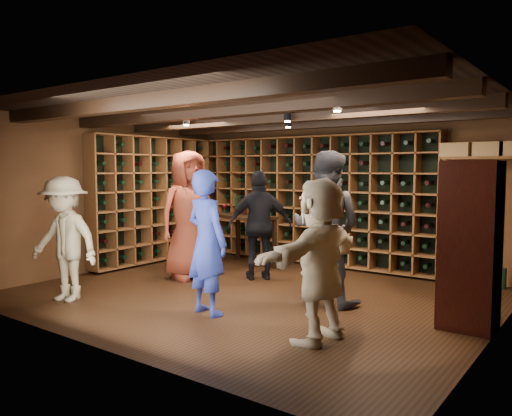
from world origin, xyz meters
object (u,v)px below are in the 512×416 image
Objects in this scene: man_grey_suit at (326,228)px; guest_khaki at (64,239)px; guest_woman_black at (260,225)px; tasting_table at (244,221)px; guest_beige at (320,260)px; man_blue_shirt at (207,242)px; guest_red_floral at (188,215)px; display_cabinet at (470,249)px.

man_grey_suit is 3.33m from guest_khaki.
tasting_table is at bearing -83.13° from guest_woman_black.
tasting_table is at bearing 70.27° from guest_khaki.
guest_khaki is 3.43m from guest_beige.
man_blue_shirt is 1.51m from guest_beige.
man_grey_suit is 1.47× the size of tasting_table.
tasting_table is (-2.33, 1.34, -0.17)m from man_grey_suit.
display_cabinet is at bearing -75.75° from guest_red_floral.
guest_woman_black is at bearing -62.21° from man_blue_shirt.
man_blue_shirt is 1.52m from man_grey_suit.
guest_red_floral is (-2.41, 0.04, 0.03)m from man_grey_suit.
tasting_table is at bearing -50.22° from man_blue_shirt.
guest_khaki is (-1.30, -2.49, -0.04)m from guest_woman_black.
guest_red_floral is 1.24× the size of guest_khaki.
man_blue_shirt reaches higher than tasting_table.
guest_red_floral reaches higher than display_cabinet.
man_grey_suit reaches higher than display_cabinet.
man_blue_shirt is at bearing 63.97° from guest_woman_black.
man_grey_suit is (-1.70, -0.01, 0.10)m from display_cabinet.
man_blue_shirt is at bearing 51.27° from man_grey_suit.
guest_khaki is (-1.87, -0.63, -0.04)m from man_blue_shirt.
man_grey_suit is 2.69m from tasting_table.
display_cabinet is 1.68m from guest_beige.
guest_red_floral reaches higher than tasting_table.
display_cabinet is 1.35× the size of tasting_table.
man_blue_shirt reaches higher than guest_woman_black.
guest_woman_black reaches higher than tasting_table.
guest_khaki is at bearing -74.10° from guest_beige.
man_grey_suit reaches higher than guest_khaki.
guest_woman_black is 2.81m from guest_beige.
display_cabinet is 1.10× the size of guest_khaki.
guest_beige is (1.51, -0.04, -0.03)m from man_blue_shirt.
tasting_table is (-2.95, 2.61, -0.02)m from guest_beige.
guest_beige is at bearing -98.73° from guest_red_floral.
guest_khaki is at bearing -175.53° from guest_red_floral.
guest_beige is (3.03, -1.32, -0.18)m from guest_red_floral.
display_cabinet is 1.71m from man_grey_suit.
guest_beige is at bearing -24.85° from tasting_table.
guest_woman_black is at bearing 169.15° from display_cabinet.
display_cabinet is 1.04× the size of man_blue_shirt.
display_cabinet is 4.12m from guest_red_floral.
man_grey_suit reaches higher than guest_beige.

